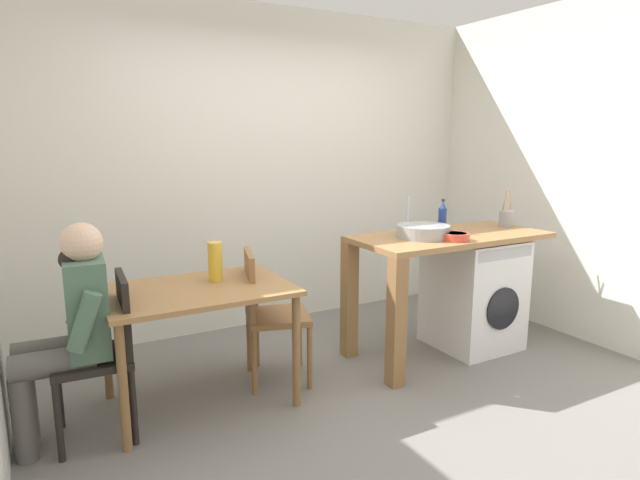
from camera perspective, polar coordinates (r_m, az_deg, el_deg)
The scene contains 16 objects.
ground_plane at distance 3.49m, azimuth 5.60°, elevation -16.91°, with size 5.46×5.46×0.00m, color slate.
wall_back at distance 4.64m, azimuth -6.47°, elevation 7.45°, with size 4.60×0.10×2.70m, color silver.
wall_counter_side at distance 4.67m, azimuth 28.39°, elevation 6.23°, with size 0.10×3.80×2.70m, color silver.
dining_table at distance 3.32m, azimuth -12.97°, elevation -6.62°, with size 1.10×0.76×0.74m.
chair_person_seat at distance 3.17m, azimuth -21.99°, elevation -10.60°, with size 0.42×0.42×0.90m.
chair_opposite at distance 3.58m, azimuth -5.76°, elevation -7.39°, with size 0.50×0.50×0.90m.
seated_person at distance 3.12m, azimuth -25.19°, elevation -8.05°, with size 0.51×0.52×1.20m.
kitchen_counter at distance 3.97m, azimuth 11.45°, elevation -1.90°, with size 1.50×0.68×0.92m.
washing_machine at distance 4.36m, azimuth 16.09°, elevation -5.44°, with size 0.60×0.61×0.86m.
sink_basin at distance 3.90m, azimuth 10.99°, elevation 0.94°, with size 0.38×0.38×0.09m, color #9EA0A5.
tap at distance 4.02m, azimuth 9.40°, elevation 2.67°, with size 0.02×0.02×0.28m, color #B2B2B7.
bottle_tall_green at distance 4.09m, azimuth 12.98°, elevation 2.34°, with size 0.06×0.06×0.26m.
mixing_bowl at distance 3.83m, azimuth 14.34°, elevation 0.40°, with size 0.19×0.19×0.05m.
utensil_crock at distance 4.54m, azimuth 19.30°, elevation 2.25°, with size 0.11×0.11×0.30m.
vase at distance 3.40m, azimuth -11.17°, elevation -2.29°, with size 0.09×0.09×0.25m, color gold.
scissors at distance 3.97m, azimuth 14.25°, elevation 0.38°, with size 0.15×0.06×0.01m.
Camera 1 is at (-1.77, -2.53, 1.63)m, focal length 29.86 mm.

